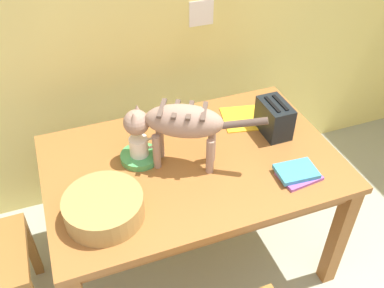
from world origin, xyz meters
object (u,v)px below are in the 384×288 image
object	(u,v)px
dining_table	(192,173)
toaster	(274,118)
coffee_mug	(140,146)
wicker_basket	(104,207)
cat	(177,124)
saucer_bowl	(140,156)
book_stack	(298,173)
magazine	(247,118)

from	to	relation	value
dining_table	toaster	distance (m)	0.50
coffee_mug	wicker_basket	bearing A→B (deg)	-127.82
cat	wicker_basket	world-z (taller)	cat
wicker_basket	toaster	xyz separation A→B (m)	(0.91, 0.26, 0.03)
cat	toaster	bearing A→B (deg)	-55.86
coffee_mug	wicker_basket	size ratio (longest dim) A/B	0.41
coffee_mug	wicker_basket	world-z (taller)	coffee_mug
saucer_bowl	book_stack	size ratio (longest dim) A/B	0.93
cat	magazine	xyz separation A→B (m)	(0.46, 0.20, -0.22)
cat	saucer_bowl	size ratio (longest dim) A/B	3.13
saucer_bowl	book_stack	distance (m)	0.73
dining_table	cat	distance (m)	0.32
dining_table	magazine	bearing A→B (deg)	28.34
magazine	book_stack	world-z (taller)	book_stack
dining_table	magazine	size ratio (longest dim) A/B	5.28
coffee_mug	book_stack	size ratio (longest dim) A/B	0.67
dining_table	magazine	world-z (taller)	magazine
cat	wicker_basket	size ratio (longest dim) A/B	1.76
coffee_mug	book_stack	world-z (taller)	coffee_mug
book_stack	dining_table	bearing A→B (deg)	146.85
cat	toaster	xyz separation A→B (m)	(0.53, 0.06, -0.14)
coffee_mug	book_stack	bearing A→B (deg)	-29.80
saucer_bowl	toaster	world-z (taller)	toaster
book_stack	cat	bearing A→B (deg)	149.82
saucer_bowl	coffee_mug	world-z (taller)	coffee_mug
cat	magazine	distance (m)	0.55
saucer_bowl	toaster	size ratio (longest dim) A/B	0.91
wicker_basket	toaster	world-z (taller)	toaster
saucer_bowl	coffee_mug	size ratio (longest dim) A/B	1.39
magazine	wicker_basket	world-z (taller)	wicker_basket
book_stack	toaster	distance (m)	0.34
magazine	book_stack	size ratio (longest dim) A/B	1.32
dining_table	coffee_mug	distance (m)	0.29
saucer_bowl	dining_table	bearing A→B (deg)	-22.73
magazine	dining_table	bearing A→B (deg)	-140.03
toaster	book_stack	bearing A→B (deg)	-99.22
coffee_mug	wicker_basket	distance (m)	0.37
book_stack	toaster	xyz separation A→B (m)	(0.05, 0.33, 0.07)
book_stack	toaster	size ratio (longest dim) A/B	0.98
saucer_bowl	wicker_basket	bearing A→B (deg)	-127.38
saucer_bowl	magazine	size ratio (longest dim) A/B	0.70
magazine	book_stack	xyz separation A→B (m)	(0.01, -0.48, 0.02)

